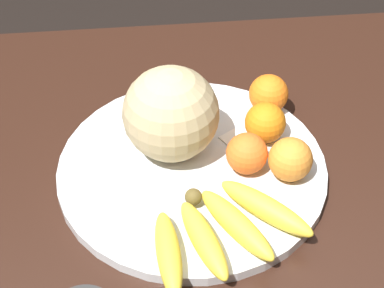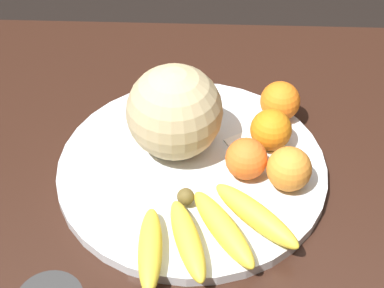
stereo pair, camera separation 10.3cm
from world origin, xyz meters
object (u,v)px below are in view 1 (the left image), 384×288
Objects in this scene: fruit_bowl at (192,169)px; orange_front_left at (265,123)px; produce_tag at (244,133)px; orange_mid_center at (290,159)px; kitchen_table at (221,223)px; orange_front_right at (247,153)px; melon at (171,114)px; orange_back_left at (269,94)px; banana_bunch at (222,229)px.

orange_front_left is (0.13, 0.06, 0.04)m from fruit_bowl.
fruit_bowl is 4.84× the size of produce_tag.
orange_front_left is at bearing -56.20° from produce_tag.
orange_mid_center is 0.78× the size of produce_tag.
kitchen_table is 24.03× the size of orange_front_right.
orange_front_right is at bearing -9.57° from fruit_bowl.
melon is at bearing 124.80° from fruit_bowl.
orange_back_left is at bearing 40.85° from fruit_bowl.
fruit_bowl is at bearing -139.15° from orange_back_left.
orange_front_right is (0.12, -0.06, -0.05)m from melon.
produce_tag is at bearing 138.49° from banana_bunch.
kitchen_table is at bearing -121.17° from orange_back_left.
orange_front_right is 0.97× the size of orange_back_left.
melon reaches higher than orange_front_right.
orange_back_left is at bearing 66.56° from orange_front_right.
fruit_bowl is at bearing 166.64° from banana_bunch.
fruit_bowl is at bearing 166.62° from orange_mid_center.
orange_back_left is 0.77× the size of produce_tag.
fruit_bowl is 0.12m from produce_tag.
kitchen_table is 0.15m from orange_front_right.
melon is (-0.08, 0.09, 0.19)m from kitchen_table.
orange_front_right reaches higher than banana_bunch.
orange_mid_center is at bearing 2.68° from kitchen_table.
kitchen_table is 0.22m from melon.
kitchen_table is 0.17m from banana_bunch.
banana_bunch is at bearing -98.97° from kitchen_table.
orange_front_left is 0.05m from produce_tag.
orange_back_left is (0.18, 0.09, -0.04)m from melon.
melon is 0.21m from orange_back_left.
fruit_bowl is 6.35× the size of orange_front_left.
orange_front_left is at bearing 129.75° from banana_bunch.
melon is at bearing -154.32° from orange_back_left.
orange_back_left is (0.10, 0.17, 0.14)m from kitchen_table.
orange_back_left reaches higher than fruit_bowl.
produce_tag is at bearing 117.82° from orange_mid_center.
produce_tag reaches higher than fruit_bowl.
melon is at bearing 132.02° from kitchen_table.
orange_front_right reaches higher than produce_tag.
orange_front_left is at bearing -104.85° from orange_back_left.
orange_back_left is (0.15, 0.13, 0.04)m from fruit_bowl.
orange_back_left is at bearing 17.31° from produce_tag.
orange_back_left is at bearing 58.83° from kitchen_table.
fruit_bowl is 0.10m from melon.
orange_mid_center is (0.11, 0.01, 0.14)m from kitchen_table.
orange_mid_center is at bearing -94.25° from produce_tag.
orange_mid_center reaches higher than orange_back_left.
orange_front_left reaches higher than orange_front_right.
orange_front_left is 1.00× the size of orange_back_left.
banana_bunch is at bearing -79.20° from fruit_bowl.
orange_front_left and orange_back_left have the same top height.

